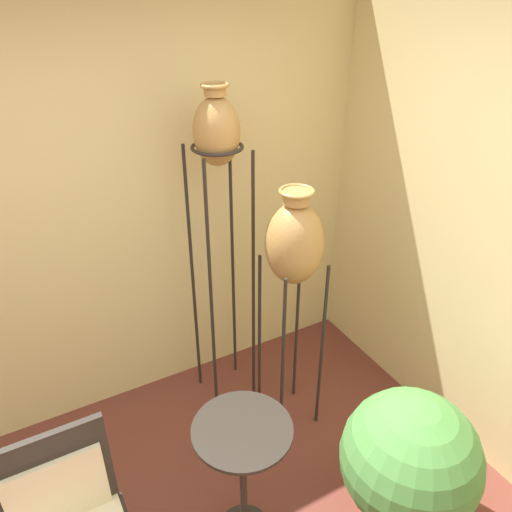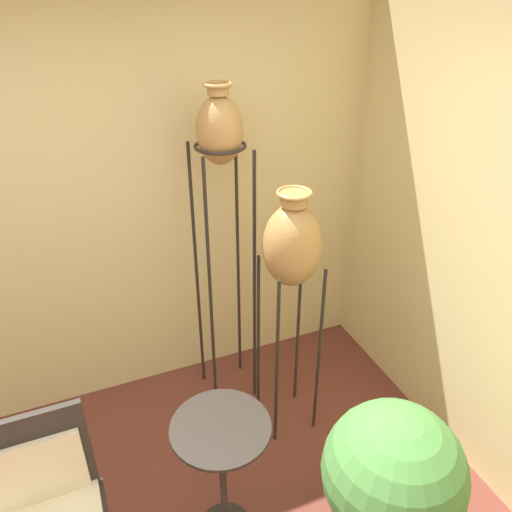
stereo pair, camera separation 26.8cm
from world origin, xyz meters
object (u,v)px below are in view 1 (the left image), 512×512
Objects in this scene: vase_stand_tall at (217,148)px; side_table at (243,460)px; potted_plant at (409,464)px; vase_stand_medium at (294,246)px.

vase_stand_tall reaches higher than side_table.
vase_stand_tall is 2.43× the size of potted_plant.
potted_plant is (0.73, -0.35, -0.08)m from side_table.
vase_stand_medium is at bearing 96.63° from potted_plant.
vase_stand_tall is 2.68× the size of side_table.
vase_stand_tall is at bearing 104.98° from potted_plant.
vase_stand_tall is 1.30× the size of vase_stand_medium.
vase_stand_tall is 1.58m from side_table.
vase_stand_medium is (0.25, -0.41, -0.47)m from vase_stand_tall.
vase_stand_tall reaches higher than potted_plant.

